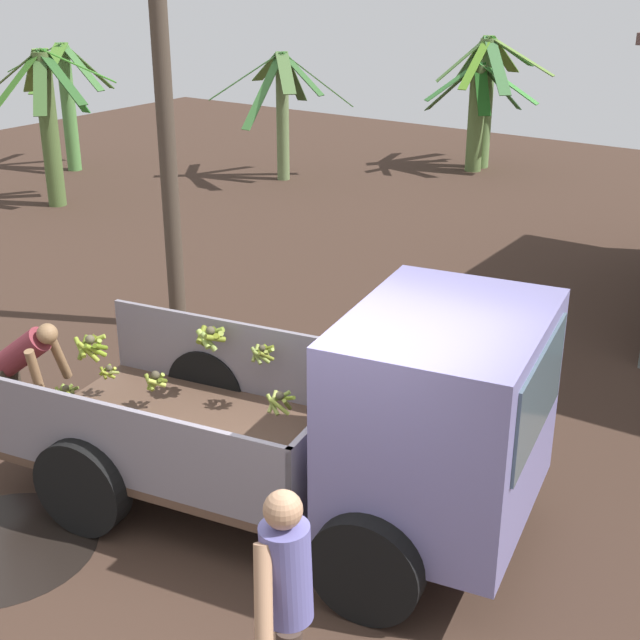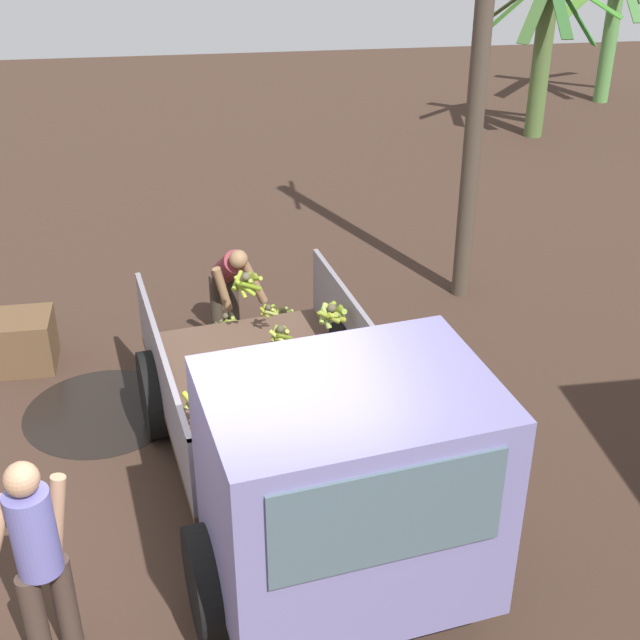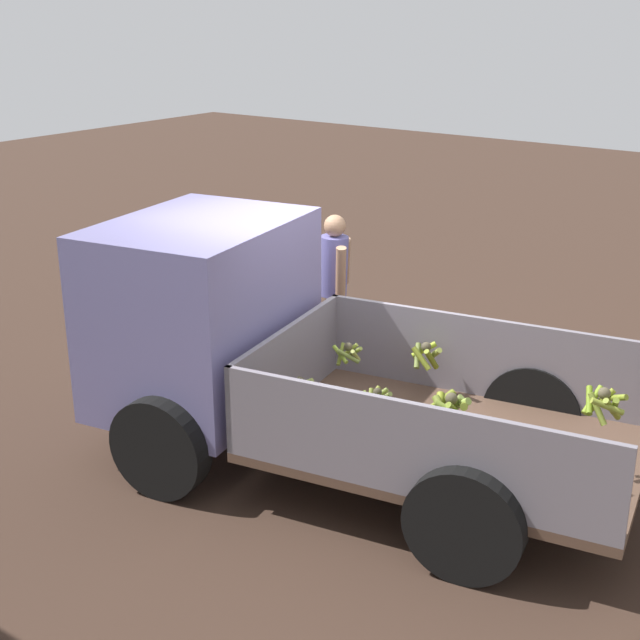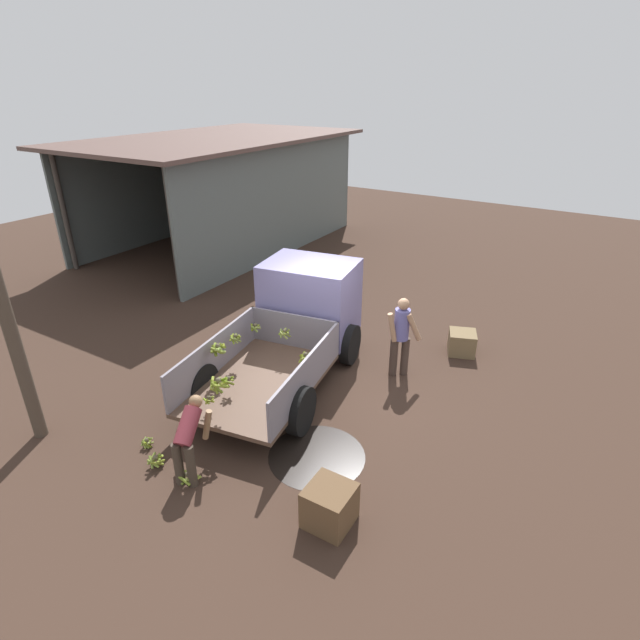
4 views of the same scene
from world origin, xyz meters
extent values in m
plane|color=#39281E|center=(0.00, 0.00, 0.00)|extent=(36.00, 36.00, 0.00)
cylinder|color=black|center=(-2.23, -1.13, 0.00)|extent=(1.57, 1.57, 0.01)
cube|color=brown|center=(-1.57, 0.51, 0.47)|extent=(3.25, 2.43, 0.08)
cube|color=gray|center=(-1.74, 1.43, 0.87)|extent=(2.92, 0.57, 0.72)
cube|color=gray|center=(-1.40, -0.42, 0.87)|extent=(2.92, 0.57, 0.72)
cube|color=gray|center=(-0.14, 0.76, 0.87)|extent=(0.39, 1.92, 0.72)
cube|color=#746FA5|center=(0.70, 0.91, 1.24)|extent=(1.72, 2.12, 1.62)
cube|color=#4C606B|center=(1.40, 1.04, 1.56)|extent=(0.30, 1.50, 0.71)
cylinder|color=black|center=(0.31, 1.86, 0.43)|extent=(0.88, 0.37, 0.86)
cylinder|color=black|center=(0.66, -0.11, 0.43)|extent=(0.88, 0.37, 0.86)
cylinder|color=black|center=(-2.18, 1.41, 0.43)|extent=(0.88, 0.37, 0.86)
cylinder|color=black|center=(-1.83, -0.56, 0.43)|extent=(0.88, 0.37, 0.86)
sphere|color=#403A29|center=(-1.35, 1.25, 1.14)|extent=(0.06, 0.06, 0.06)
cylinder|color=olive|center=(-1.30, 1.27, 1.07)|extent=(0.09, 0.15, 0.16)
cylinder|color=olive|center=(-1.33, 1.32, 1.08)|extent=(0.17, 0.08, 0.13)
cylinder|color=olive|center=(-1.37, 1.32, 1.10)|extent=(0.18, 0.09, 0.10)
cylinder|color=#8EAB2A|center=(-1.40, 1.28, 1.07)|extent=(0.10, 0.16, 0.15)
cylinder|color=olive|center=(-1.41, 1.23, 1.08)|extent=(0.09, 0.17, 0.14)
cylinder|color=olive|center=(-1.37, 1.19, 1.08)|extent=(0.17, 0.09, 0.14)
cylinder|color=olive|center=(-1.32, 1.19, 1.08)|extent=(0.16, 0.12, 0.14)
cylinder|color=olive|center=(-1.29, 1.23, 1.08)|extent=(0.08, 0.17, 0.13)
sphere|color=#4D4532|center=(-1.91, 1.17, 1.20)|extent=(0.09, 0.09, 0.09)
cylinder|color=olive|center=(-1.82, 1.14, 1.16)|extent=(0.13, 0.22, 0.12)
cylinder|color=olive|center=(-1.83, 1.20, 1.14)|extent=(0.14, 0.21, 0.16)
cylinder|color=olive|center=(-1.87, 1.23, 1.14)|extent=(0.20, 0.15, 0.17)
cylinder|color=olive|center=(-1.93, 1.25, 1.15)|extent=(0.22, 0.12, 0.14)
cylinder|color=#61731C|center=(-1.97, 1.20, 1.12)|extent=(0.14, 0.19, 0.19)
cylinder|color=olive|center=(-1.99, 1.13, 1.16)|extent=(0.14, 0.22, 0.12)
cylinder|color=#8DA743|center=(-1.93, 1.09, 1.14)|extent=(0.21, 0.12, 0.16)
cylinder|color=olive|center=(-1.89, 1.11, 1.12)|extent=(0.18, 0.11, 0.20)
sphere|color=brown|center=(-2.72, 0.41, 1.18)|extent=(0.09, 0.09, 0.09)
cylinder|color=olive|center=(-2.70, 0.47, 1.08)|extent=(0.18, 0.09, 0.23)
cylinder|color=#92A234|center=(-2.78, 0.49, 1.13)|extent=(0.23, 0.17, 0.13)
cylinder|color=olive|center=(-2.79, 0.43, 1.09)|extent=(0.10, 0.20, 0.21)
cylinder|color=olive|center=(-2.80, 0.38, 1.09)|extent=(0.11, 0.21, 0.20)
cylinder|color=olive|center=(-2.76, 0.31, 1.13)|extent=(0.24, 0.14, 0.14)
cylinder|color=olive|center=(-2.68, 0.34, 1.09)|extent=(0.19, 0.14, 0.21)
cylinder|color=olive|center=(-2.64, 0.39, 1.10)|extent=(0.09, 0.22, 0.19)
cylinder|color=olive|center=(-2.63, 0.44, 1.12)|extent=(0.13, 0.24, 0.16)
sphere|color=#48402E|center=(-2.20, 0.70, 0.84)|extent=(0.09, 0.09, 0.09)
cylinder|color=#5F731E|center=(-2.14, 0.73, 0.79)|extent=(0.11, 0.17, 0.12)
cylinder|color=#92A53C|center=(-2.22, 0.75, 0.77)|extent=(0.15, 0.08, 0.16)
cylinder|color=olive|center=(-2.25, 0.70, 0.77)|extent=(0.05, 0.14, 0.16)
cylinder|color=olive|center=(-2.23, 0.64, 0.78)|extent=(0.17, 0.10, 0.14)
cylinder|color=#9EAE3E|center=(-2.15, 0.66, 0.79)|extent=(0.14, 0.17, 0.12)
sphere|color=brown|center=(-0.69, 1.31, 1.08)|extent=(0.07, 0.07, 0.07)
cylinder|color=olive|center=(-0.73, 1.36, 1.03)|extent=(0.15, 0.14, 0.12)
cylinder|color=olive|center=(-0.74, 1.29, 1.01)|extent=(0.10, 0.15, 0.15)
cylinder|color=#98A74A|center=(-0.68, 1.25, 1.03)|extent=(0.17, 0.07, 0.12)
cylinder|color=olive|center=(-0.64, 1.31, 1.01)|extent=(0.06, 0.15, 0.15)
cylinder|color=#909C43|center=(-0.67, 1.35, 1.01)|extent=(0.14, 0.10, 0.15)
sphere|color=#4E4733|center=(-0.65, 0.61, 1.12)|extent=(0.07, 0.07, 0.07)
cylinder|color=olive|center=(-0.70, 0.67, 1.07)|extent=(0.17, 0.14, 0.13)
cylinder|color=#9DA94B|center=(-0.72, 0.59, 1.06)|extent=(0.07, 0.17, 0.16)
cylinder|color=olive|center=(-0.68, 0.54, 1.06)|extent=(0.18, 0.10, 0.15)
cylinder|color=#96A93A|center=(-0.62, 0.55, 1.05)|extent=(0.16, 0.12, 0.16)
cylinder|color=olive|center=(-0.59, 0.63, 1.05)|extent=(0.08, 0.17, 0.16)
cylinder|color=olive|center=(-0.63, 0.68, 1.07)|extent=(0.19, 0.10, 0.12)
sphere|color=#4A4330|center=(-0.99, -0.10, 0.98)|extent=(0.09, 0.09, 0.09)
cylinder|color=olive|center=(-0.99, -0.03, 0.89)|extent=(0.21, 0.06, 0.20)
cylinder|color=olive|center=(-1.06, -0.09, 0.88)|extent=(0.09, 0.19, 0.22)
cylinder|color=#909F3E|center=(-1.04, -0.17, 0.90)|extent=(0.20, 0.17, 0.18)
cylinder|color=#8EA523|center=(-0.93, -0.17, 0.91)|extent=(0.21, 0.19, 0.16)
cylinder|color=olive|center=(-0.93, -0.07, 0.89)|extent=(0.13, 0.20, 0.20)
sphere|color=#4A4330|center=(-2.76, 0.63, 0.79)|extent=(0.07, 0.07, 0.07)
cylinder|color=#85A722|center=(-2.82, 0.63, 0.76)|extent=(0.04, 0.14, 0.09)
cylinder|color=olive|center=(-2.78, 0.57, 0.75)|extent=(0.14, 0.09, 0.09)
cylinder|color=olive|center=(-2.72, 0.58, 0.75)|extent=(0.13, 0.11, 0.10)
cylinder|color=#8F9B44|center=(-2.70, 0.64, 0.75)|extent=(0.07, 0.14, 0.09)
cylinder|color=#A2B132|center=(-2.76, 0.66, 0.73)|extent=(0.11, 0.04, 0.13)
cylinder|color=#42332B|center=(0.85, -1.29, 0.41)|extent=(0.23, 0.23, 0.82)
cylinder|color=#42332B|center=(0.71, -1.10, 0.41)|extent=(0.23, 0.23, 0.82)
cylinder|color=#6562A9|center=(0.78, -1.20, 1.14)|extent=(0.44, 0.44, 0.65)
sphere|color=tan|center=(0.77, -1.21, 1.58)|extent=(0.23, 0.23, 0.23)
cylinder|color=tan|center=(0.80, -1.44, 1.14)|extent=(0.30, 0.34, 0.60)
cylinder|color=tan|center=(0.60, -1.08, 1.12)|extent=(0.22, 0.25, 0.62)
cube|color=brown|center=(2.35, -2.01, 0.25)|extent=(0.74, 0.74, 0.50)
camera|label=1|loc=(3.38, -4.58, 4.51)|focal=50.00mm
camera|label=2|loc=(5.39, 0.09, 5.23)|focal=50.00mm
camera|label=3|loc=(-4.49, 6.26, 3.82)|focal=50.00mm
camera|label=4|loc=(-7.52, -4.54, 5.46)|focal=28.00mm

